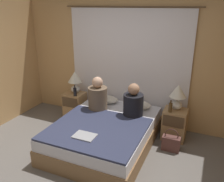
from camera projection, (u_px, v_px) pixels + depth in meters
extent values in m
plane|color=#66605B|center=(82.00, 172.00, 3.48)|extent=(16.00, 16.00, 0.00)
cube|color=tan|center=(128.00, 62.00, 4.67)|extent=(4.61, 0.06, 2.50)
cube|color=white|center=(127.00, 69.00, 4.66)|extent=(2.42, 0.02, 2.25)
cylinder|color=brown|center=(129.00, 7.00, 4.26)|extent=(2.62, 0.02, 0.02)
cube|color=olive|center=(105.00, 138.00, 4.11)|extent=(1.53, 1.98, 0.27)
cube|color=silver|center=(105.00, 126.00, 4.03)|extent=(1.49, 1.94, 0.19)
cube|color=#A87F51|center=(75.00, 105.00, 5.07)|extent=(0.41, 0.36, 0.56)
cube|color=#4C3823|center=(70.00, 103.00, 4.86)|extent=(0.36, 0.02, 0.20)
cube|color=#A87F51|center=(174.00, 124.00, 4.28)|extent=(0.41, 0.36, 0.56)
cube|color=#4C3823|center=(173.00, 122.00, 4.07)|extent=(0.36, 0.02, 0.20)
ellipsoid|color=silver|center=(75.00, 89.00, 4.99)|extent=(0.19, 0.19, 0.15)
cylinder|color=#B2A893|center=(75.00, 84.00, 4.94)|extent=(0.02, 0.02, 0.08)
cone|color=silver|center=(75.00, 77.00, 4.89)|extent=(0.29, 0.29, 0.22)
ellipsoid|color=silver|center=(177.00, 105.00, 4.20)|extent=(0.19, 0.19, 0.15)
cylinder|color=#B2A893|center=(177.00, 99.00, 4.16)|extent=(0.02, 0.02, 0.08)
cone|color=silver|center=(178.00, 91.00, 4.10)|extent=(0.29, 0.29, 0.22)
ellipsoid|color=silver|center=(106.00, 99.00, 4.77)|extent=(0.49, 0.34, 0.12)
ellipsoid|color=silver|center=(138.00, 105.00, 4.52)|extent=(0.49, 0.34, 0.12)
cube|color=#2D334C|center=(97.00, 129.00, 3.73)|extent=(1.47, 1.32, 0.03)
cylinder|color=brown|center=(98.00, 98.00, 4.39)|extent=(0.35, 0.35, 0.43)
sphere|color=tan|center=(97.00, 82.00, 4.28)|extent=(0.20, 0.20, 0.20)
cylinder|color=black|center=(133.00, 105.00, 4.13)|extent=(0.35, 0.35, 0.40)
sphere|color=#A87A5B|center=(134.00, 89.00, 4.03)|extent=(0.20, 0.20, 0.20)
cylinder|color=black|center=(75.00, 92.00, 4.81)|extent=(0.07, 0.07, 0.16)
cylinder|color=black|center=(75.00, 87.00, 4.77)|extent=(0.02, 0.02, 0.06)
cylinder|color=#513819|center=(170.00, 108.00, 4.08)|extent=(0.07, 0.07, 0.16)
cylinder|color=#513819|center=(171.00, 102.00, 4.05)|extent=(0.02, 0.02, 0.06)
cube|color=#9EA0A5|center=(85.00, 136.00, 3.49)|extent=(0.33, 0.23, 0.02)
cube|color=brown|center=(171.00, 144.00, 3.97)|extent=(0.30, 0.14, 0.25)
torus|color=#492B27|center=(172.00, 135.00, 3.91)|extent=(0.22, 0.02, 0.22)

